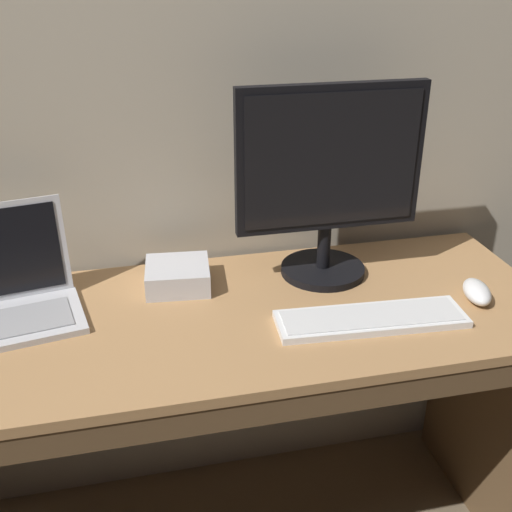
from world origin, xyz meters
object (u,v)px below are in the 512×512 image
object	(u,v)px
external_drive_box	(178,276)
wired_keyboard	(371,319)
laptop_silver	(2,299)
external_monitor	(329,179)
computer_mouse	(477,292)

from	to	relation	value
external_drive_box	wired_keyboard	bearing A→B (deg)	-33.19
laptop_silver	wired_keyboard	xyz separation A→B (m)	(0.80, -0.20, -0.04)
external_monitor	computer_mouse	xyz separation A→B (m)	(0.31, -0.20, -0.24)
laptop_silver	wired_keyboard	distance (m)	0.83
wired_keyboard	computer_mouse	xyz separation A→B (m)	(0.28, 0.04, 0.01)
laptop_silver	external_monitor	world-z (taller)	external_monitor
external_monitor	external_drive_box	world-z (taller)	external_monitor
laptop_silver	external_monitor	xyz separation A→B (m)	(0.77, 0.04, 0.21)
external_monitor	computer_mouse	world-z (taller)	external_monitor
wired_keyboard	external_monitor	bearing A→B (deg)	97.13
external_monitor	external_drive_box	bearing A→B (deg)	176.51
external_monitor	external_drive_box	size ratio (longest dim) A/B	3.14
external_monitor	computer_mouse	distance (m)	0.44
laptop_silver	external_drive_box	size ratio (longest dim) A/B	2.35
external_monitor	external_drive_box	distance (m)	0.44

